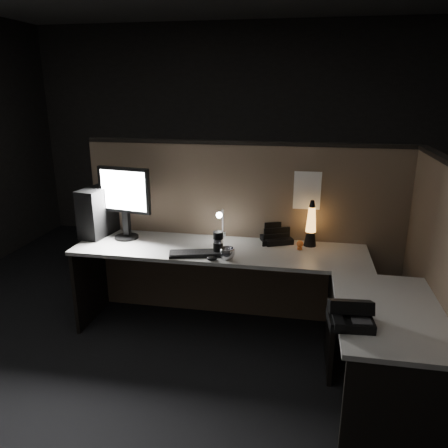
% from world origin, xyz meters
% --- Properties ---
extents(floor, '(6.00, 6.00, 0.00)m').
position_xyz_m(floor, '(0.00, 0.00, 0.00)').
color(floor, black).
rests_on(floor, ground).
extents(room_shell, '(6.00, 6.00, 6.00)m').
position_xyz_m(room_shell, '(0.00, 0.00, 1.62)').
color(room_shell, silver).
rests_on(room_shell, ground).
extents(partition_back, '(2.66, 0.06, 1.50)m').
position_xyz_m(partition_back, '(0.00, 0.93, 0.75)').
color(partition_back, brown).
rests_on(partition_back, ground).
extents(partition_right, '(0.06, 1.66, 1.50)m').
position_xyz_m(partition_right, '(1.33, 0.10, 0.75)').
color(partition_right, brown).
rests_on(partition_right, ground).
extents(desk, '(2.60, 1.60, 0.73)m').
position_xyz_m(desk, '(0.18, 0.25, 0.58)').
color(desk, '#B8B4AE').
rests_on(desk, ground).
extents(pc_tower, '(0.23, 0.41, 0.41)m').
position_xyz_m(pc_tower, '(-1.22, 0.74, 0.94)').
color(pc_tower, black).
rests_on(pc_tower, desk).
extents(monitor, '(0.46, 0.20, 0.60)m').
position_xyz_m(monitor, '(-0.96, 0.71, 1.09)').
color(monitor, black).
rests_on(monitor, desk).
extents(keyboard, '(0.45, 0.24, 0.02)m').
position_xyz_m(keyboard, '(-0.28, 0.43, 0.74)').
color(keyboard, black).
rests_on(keyboard, desk).
extents(mouse, '(0.08, 0.06, 0.03)m').
position_xyz_m(mouse, '(-0.15, 0.34, 0.75)').
color(mouse, black).
rests_on(mouse, desk).
extents(clip_lamp, '(0.05, 0.20, 0.26)m').
position_xyz_m(clip_lamp, '(-0.18, 0.81, 0.88)').
color(clip_lamp, silver).
rests_on(clip_lamp, desk).
extents(organizer, '(0.29, 0.27, 0.17)m').
position_xyz_m(organizer, '(0.28, 0.84, 0.77)').
color(organizer, black).
rests_on(organizer, desk).
extents(lava_lamp, '(0.10, 0.10, 0.37)m').
position_xyz_m(lava_lamp, '(0.55, 0.79, 0.88)').
color(lava_lamp, black).
rests_on(lava_lamp, desk).
extents(travel_mug, '(0.08, 0.08, 0.18)m').
position_xyz_m(travel_mug, '(-0.13, 0.47, 0.82)').
color(travel_mug, black).
rests_on(travel_mug, desk).
extents(steel_mug, '(0.14, 0.14, 0.09)m').
position_xyz_m(steel_mug, '(-0.05, 0.38, 0.77)').
color(steel_mug, '#B3B4BA').
rests_on(steel_mug, desk).
extents(figurine, '(0.05, 0.05, 0.05)m').
position_xyz_m(figurine, '(0.47, 0.68, 0.78)').
color(figurine, orange).
rests_on(figurine, desk).
extents(pinned_paper, '(0.21, 0.00, 0.31)m').
position_xyz_m(pinned_paper, '(0.51, 0.90, 1.15)').
color(pinned_paper, white).
rests_on(pinned_paper, partition_back).
extents(desk_phone, '(0.25, 0.25, 0.14)m').
position_xyz_m(desk_phone, '(0.76, -0.40, 0.78)').
color(desk_phone, black).
rests_on(desk_phone, desk).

